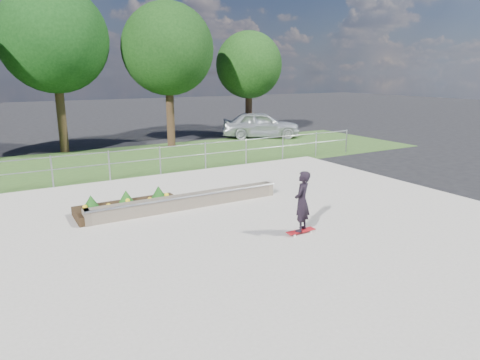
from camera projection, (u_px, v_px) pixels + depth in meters
name	position (u px, v px, depth m)	size (l,w,h in m)	color
ground	(263.00, 235.00, 10.90)	(120.00, 120.00, 0.00)	black
grass_verge	(135.00, 160.00, 20.12)	(30.00, 8.00, 0.02)	#305120
concrete_slab	(263.00, 234.00, 10.89)	(15.00, 15.00, 0.06)	#AFA89B
fence	(160.00, 157.00, 17.00)	(20.06, 0.06, 1.20)	gray
tree_mid_left	(54.00, 39.00, 20.89)	(5.25, 5.25, 8.25)	#362615
tree_mid_right	(168.00, 49.00, 22.82)	(4.90, 4.90, 7.70)	#322014
tree_far_right	(249.00, 65.00, 27.19)	(4.20, 4.20, 6.60)	black
grind_ledge	(187.00, 201.00, 12.87)	(6.00, 0.44, 0.43)	brown
planter_bed	(129.00, 206.00, 12.47)	(3.00, 1.20, 0.61)	black
skateboarder	(302.00, 202.00, 10.64)	(0.80, 0.62, 1.62)	white
parked_car	(261.00, 125.00, 27.04)	(1.96, 4.88, 1.66)	silver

